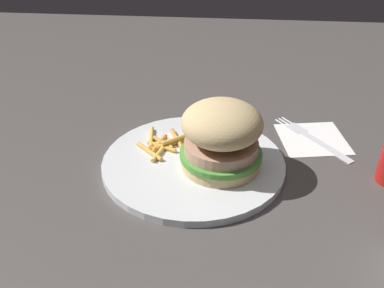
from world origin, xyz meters
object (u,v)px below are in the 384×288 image
(napkin, at_px, (313,139))
(plate, at_px, (192,164))
(fries_pile, at_px, (165,143))
(sandwich, at_px, (222,136))
(fork, at_px, (312,137))

(napkin, bearing_deg, plate, 117.01)
(fries_pile, height_order, napkin, fries_pile)
(sandwich, relative_size, napkin, 1.13)
(fork, bearing_deg, napkin, -142.76)
(sandwich, distance_m, napkin, 0.20)
(sandwich, distance_m, fries_pile, 0.11)
(fries_pile, bearing_deg, sandwich, -117.81)
(napkin, distance_m, fork, 0.00)
(fork, bearing_deg, fries_pile, 104.55)
(plate, relative_size, fries_pile, 2.79)
(plate, relative_size, napkin, 2.58)
(fries_pile, height_order, fork, fries_pile)
(fries_pile, bearing_deg, napkin, -75.78)
(sandwich, bearing_deg, napkin, -54.38)
(fries_pile, xyz_separation_m, fork, (0.06, -0.25, -0.01))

